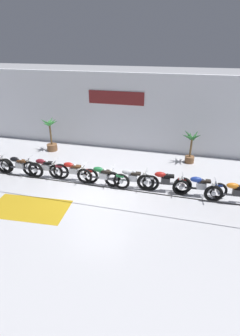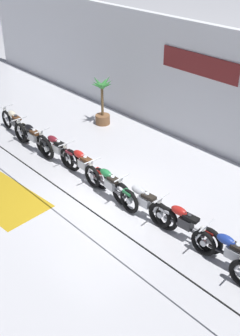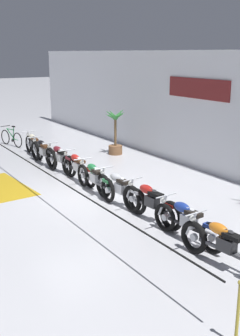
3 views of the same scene
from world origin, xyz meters
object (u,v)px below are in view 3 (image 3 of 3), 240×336
motorcycle_black_1 (43,153)px  bicycle (11,138)px  motorcycle_silver_5 (119,190)px  motorcycle_cream_0 (34,145)px  motorcycle_orange_8 (224,247)px  motorcycle_blue_7 (187,222)px  stanchion_far_left (27,164)px  motorcycle_maroon_2 (60,159)px  motorcycle_red_3 (78,168)px  motorcycle_red_6 (151,203)px  stanchion_mid_left (237,323)px  motorcycle_green_4 (95,179)px  potted_palm_left_of_row (115,133)px

motorcycle_black_1 → bicycle: size_ratio=1.46×
motorcycle_silver_5 → bicycle: size_ratio=1.40×
motorcycle_cream_0 → motorcycle_orange_8: motorcycle_orange_8 is taller
motorcycle_blue_7 → bicycle: size_ratio=1.29×
bicycle → stanchion_far_left: stanchion_far_left is taller
motorcycle_maroon_2 → motorcycle_red_3: 1.34m
stanchion_far_left → motorcycle_blue_7: bearing=16.8°
motorcycle_red_6 → stanchion_mid_left: size_ratio=2.13×
motorcycle_silver_5 → bicycle: 9.17m
motorcycle_red_3 → motorcycle_silver_5: (2.67, -0.03, 0.00)m
motorcycle_green_4 → motorcycle_orange_8: size_ratio=1.02×
motorcycle_red_6 → stanchion_far_left: bearing=-157.8°
motorcycle_red_6 → motorcycle_orange_8: bearing=-4.3°
motorcycle_maroon_2 → motorcycle_green_4: (2.77, -0.10, -0.01)m
motorcycle_cream_0 → motorcycle_orange_8: 10.87m
motorcycle_black_1 → stanchion_far_left: 2.87m
motorcycle_maroon_2 → stanchion_mid_left: 9.98m
motorcycle_maroon_2 → motorcycle_black_1: bearing=-174.2°
motorcycle_maroon_2 → stanchion_far_left: size_ratio=0.16×
motorcycle_silver_5 → motorcycle_blue_7: bearing=1.4°
motorcycle_blue_7 → bicycle: bicycle is taller
motorcycle_green_4 → motorcycle_red_6: (2.59, 0.19, -0.00)m
motorcycle_cream_0 → bicycle: (-2.40, -0.17, -0.10)m
motorcycle_black_1 → potted_palm_left_of_row: 3.24m
motorcycle_blue_7 → motorcycle_orange_8: 1.34m
motorcycle_silver_5 → stanchion_far_left: (-2.82, -1.62, 0.31)m
motorcycle_silver_5 → motorcycle_orange_8: (4.09, -0.12, 0.00)m
motorcycle_silver_5 → motorcycle_orange_8: size_ratio=0.99×
motorcycle_red_3 → motorcycle_orange_8: bearing=-1.3°
motorcycle_green_4 → stanchion_far_left: 2.20m
motorcycle_red_6 → motorcycle_red_3: bearing=-179.3°
motorcycle_maroon_2 → motorcycle_blue_7: size_ratio=1.06×
motorcycle_maroon_2 → bicycle: (-5.17, -0.10, -0.11)m
motorcycle_red_3 → motorcycle_silver_5: motorcycle_silver_5 is taller
motorcycle_red_6 → motorcycle_orange_8: 2.74m
motorcycle_blue_7 → motorcycle_orange_8: bearing=-8.0°
motorcycle_cream_0 → motorcycle_silver_5: motorcycle_cream_0 is taller
motorcycle_black_1 → motorcycle_blue_7: 8.02m
motorcycle_red_6 → stanchion_mid_left: bearing=-20.8°
motorcycle_red_3 → motorcycle_cream_0: bearing=179.7°
motorcycle_red_3 → motorcycle_orange_8: size_ratio=1.01×
motorcycle_cream_0 → motorcycle_green_4: (5.54, -0.16, -0.00)m
motorcycle_orange_8 → stanchion_far_left: (-6.91, -1.49, 0.31)m
motorcycle_maroon_2 → motorcycle_red_3: size_ratio=0.96×
motorcycle_green_4 → motorcycle_silver_5: size_ratio=1.03×
motorcycle_black_1 → bicycle: (-3.92, 0.02, -0.10)m
motorcycle_orange_8 → stanchion_mid_left: bearing=-40.6°
motorcycle_maroon_2 → motorcycle_red_3: (1.34, 0.04, -0.02)m
motorcycle_black_1 → stanchion_mid_left: (11.09, -1.48, -0.12)m
motorcycle_silver_5 → motorcycle_red_6: size_ratio=1.04×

